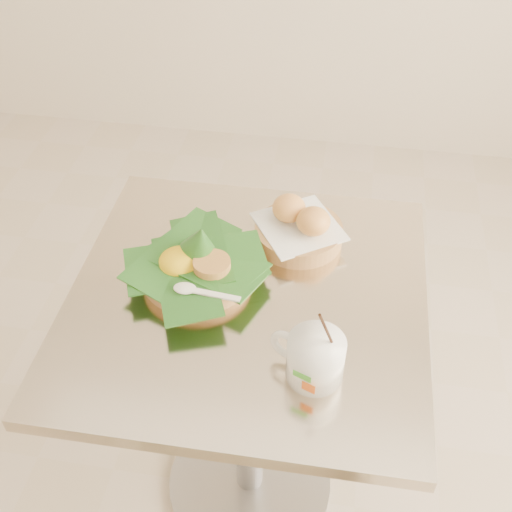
% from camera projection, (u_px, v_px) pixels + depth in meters
% --- Properties ---
extents(floor, '(3.60, 3.60, 0.00)m').
position_uv_depth(floor, '(191.00, 481.00, 1.77)').
color(floor, beige).
rests_on(floor, ground).
extents(cafe_table, '(0.71, 0.71, 0.75)m').
position_uv_depth(cafe_table, '(248.00, 364.00, 1.41)').
color(cafe_table, gray).
rests_on(cafe_table, floor).
extents(rice_basket, '(0.28, 0.28, 0.14)m').
position_uv_depth(rice_basket, '(196.00, 263.00, 1.28)').
color(rice_basket, tan).
rests_on(rice_basket, cafe_table).
extents(bread_basket, '(0.22, 0.22, 0.10)m').
position_uv_depth(bread_basket, '(299.00, 228.00, 1.36)').
color(bread_basket, tan).
rests_on(bread_basket, cafe_table).
extents(coffee_mug, '(0.13, 0.11, 0.17)m').
position_uv_depth(coffee_mug, '(314.00, 357.00, 1.09)').
color(coffee_mug, white).
rests_on(coffee_mug, cafe_table).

